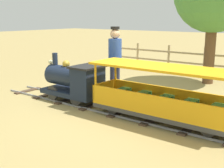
# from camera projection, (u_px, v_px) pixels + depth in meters

# --- Properties ---
(ground_plane) EXTENTS (60.00, 60.00, 0.00)m
(ground_plane) POSITION_uv_depth(u_px,v_px,m) (114.00, 111.00, 5.83)
(ground_plane) COLOR #A38C51
(track) EXTENTS (0.74, 6.40, 0.04)m
(track) POSITION_uv_depth(u_px,v_px,m) (120.00, 112.00, 5.73)
(track) COLOR gray
(track) RESTS_ON ground_plane
(locomotive) EXTENTS (0.70, 1.45, 1.00)m
(locomotive) POSITION_uv_depth(u_px,v_px,m) (75.00, 81.00, 6.33)
(locomotive) COLOR #192338
(locomotive) RESTS_ON ground_plane
(passenger_car) EXTENTS (0.80, 2.70, 0.97)m
(passenger_car) POSITION_uv_depth(u_px,v_px,m) (162.00, 100.00, 5.11)
(passenger_car) COLOR #3F3F3F
(passenger_car) RESTS_ON ground_plane
(conductor_person) EXTENTS (0.30, 0.30, 1.62)m
(conductor_person) POSITION_uv_depth(u_px,v_px,m) (115.00, 56.00, 6.65)
(conductor_person) COLOR #282D47
(conductor_person) RESTS_ON ground_plane
(fence_section) EXTENTS (0.08, 7.48, 0.90)m
(fence_section) POSITION_uv_depth(u_px,v_px,m) (205.00, 61.00, 9.21)
(fence_section) COLOR tan
(fence_section) RESTS_ON ground_plane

